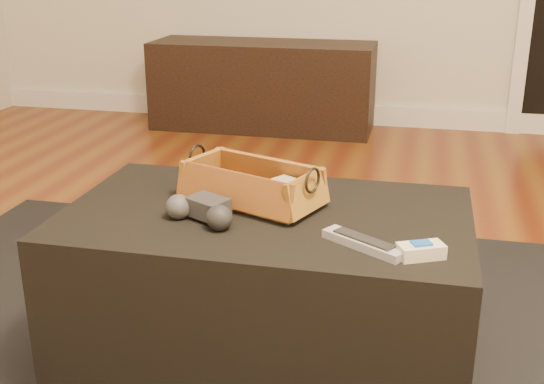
% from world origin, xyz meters
% --- Properties ---
extents(floor, '(5.00, 5.50, 0.01)m').
position_xyz_m(floor, '(0.00, 0.00, -0.01)').
color(floor, brown).
rests_on(floor, ground).
extents(baseboard, '(5.00, 0.04, 0.12)m').
position_xyz_m(baseboard, '(0.00, 2.73, 0.06)').
color(baseboard, white).
rests_on(baseboard, floor).
extents(media_cabinet, '(1.32, 0.45, 0.52)m').
position_xyz_m(media_cabinet, '(-0.64, 2.51, 0.26)').
color(media_cabinet, black).
rests_on(media_cabinet, floor).
extents(area_rug, '(2.60, 2.00, 0.01)m').
position_xyz_m(area_rug, '(-0.04, 0.00, 0.01)').
color(area_rug, black).
rests_on(area_rug, floor).
extents(ottoman, '(1.00, 0.60, 0.42)m').
position_xyz_m(ottoman, '(-0.04, 0.05, 0.22)').
color(ottoman, black).
rests_on(ottoman, area_rug).
extents(tv_remote, '(0.19, 0.09, 0.02)m').
position_xyz_m(tv_remote, '(-0.11, 0.10, 0.45)').
color(tv_remote, black).
rests_on(tv_remote, wicker_basket).
extents(cloth_bundle, '(0.12, 0.11, 0.05)m').
position_xyz_m(cloth_bundle, '(0.01, 0.10, 0.47)').
color(cloth_bundle, tan).
rests_on(cloth_bundle, wicker_basket).
extents(wicker_basket, '(0.40, 0.30, 0.13)m').
position_xyz_m(wicker_basket, '(-0.08, 0.11, 0.47)').
color(wicker_basket, '#A45E25').
rests_on(wicker_basket, ottoman).
extents(game_controller, '(0.20, 0.15, 0.06)m').
position_xyz_m(game_controller, '(-0.17, -0.05, 0.46)').
color(game_controller, '#2B2B2D').
rests_on(game_controller, ottoman).
extents(silver_remote, '(0.20, 0.15, 0.02)m').
position_xyz_m(silver_remote, '(0.22, -0.11, 0.44)').
color(silver_remote, '#B3B5BB').
rests_on(silver_remote, ottoman).
extents(cream_gadget, '(0.11, 0.09, 0.04)m').
position_xyz_m(cream_gadget, '(0.34, -0.13, 0.45)').
color(cream_gadget, silver).
rests_on(cream_gadget, ottoman).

